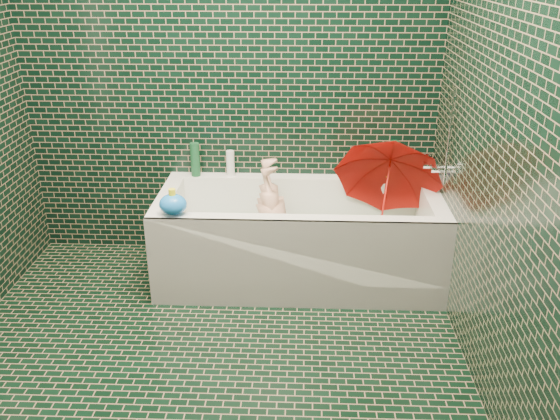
{
  "coord_description": "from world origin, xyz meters",
  "views": [
    {
      "loc": [
        0.47,
        -2.25,
        1.89
      ],
      "look_at": [
        0.34,
        0.82,
        0.54
      ],
      "focal_mm": 38.0,
      "sensor_mm": 36.0,
      "label": 1
    }
  ],
  "objects_px": {
    "rubber_duck": "(387,173)",
    "bath_toy": "(173,204)",
    "child": "(278,230)",
    "bathtub": "(299,247)",
    "umbrella": "(386,190)"
  },
  "relations": [
    {
      "from": "rubber_duck",
      "to": "bath_toy",
      "type": "distance_m",
      "value": 1.39
    },
    {
      "from": "child",
      "to": "bathtub",
      "type": "bearing_deg",
      "value": 77.01
    },
    {
      "from": "bathtub",
      "to": "umbrella",
      "type": "bearing_deg",
      "value": 2.7
    },
    {
      "from": "rubber_duck",
      "to": "bath_toy",
      "type": "xyz_separation_m",
      "value": [
        -1.25,
        -0.62,
        0.02
      ]
    },
    {
      "from": "bathtub",
      "to": "child",
      "type": "xyz_separation_m",
      "value": [
        -0.13,
        0.03,
        0.1
      ]
    },
    {
      "from": "bathtub",
      "to": "child",
      "type": "height_order",
      "value": "bathtub"
    },
    {
      "from": "child",
      "to": "umbrella",
      "type": "xyz_separation_m",
      "value": [
        0.64,
        -0.01,
        0.28
      ]
    },
    {
      "from": "bathtub",
      "to": "bath_toy",
      "type": "relative_size",
      "value": 8.96
    },
    {
      "from": "bathtub",
      "to": "child",
      "type": "bearing_deg",
      "value": 166.89
    },
    {
      "from": "child",
      "to": "bath_toy",
      "type": "distance_m",
      "value": 0.72
    },
    {
      "from": "child",
      "to": "rubber_duck",
      "type": "height_order",
      "value": "rubber_duck"
    },
    {
      "from": "child",
      "to": "umbrella",
      "type": "height_order",
      "value": "umbrella"
    },
    {
      "from": "child",
      "to": "bath_toy",
      "type": "relative_size",
      "value": 4.55
    },
    {
      "from": "child",
      "to": "rubber_duck",
      "type": "relative_size",
      "value": 7.33
    },
    {
      "from": "bathtub",
      "to": "child",
      "type": "relative_size",
      "value": 1.97
    }
  ]
}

